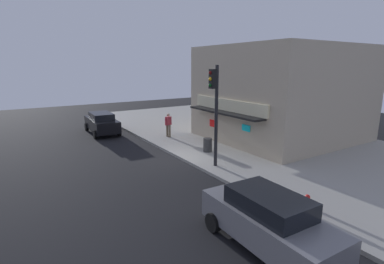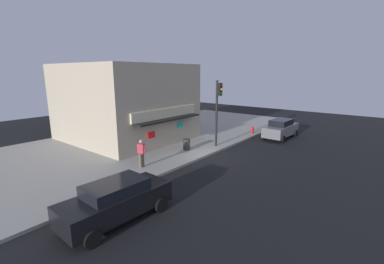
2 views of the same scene
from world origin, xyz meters
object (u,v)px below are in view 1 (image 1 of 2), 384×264
(fire_hydrant, at_px, (307,204))
(pedestrian, at_px, (168,124))
(traffic_light, at_px, (215,103))
(parked_car_black, at_px, (102,123))
(parked_car_grey, at_px, (268,221))
(trash_can, at_px, (208,145))

(fire_hydrant, relative_size, pedestrian, 0.41)
(traffic_light, xyz_separation_m, parked_car_black, (-11.45, -2.61, -2.62))
(pedestrian, bearing_deg, parked_car_grey, -15.85)
(trash_can, height_order, parked_car_grey, parked_car_grey)
(pedestrian, relative_size, parked_car_grey, 0.39)
(traffic_light, xyz_separation_m, parked_car_grey, (6.41, -2.79, -2.59))
(fire_hydrant, xyz_separation_m, pedestrian, (-12.86, 1.27, 0.63))
(parked_car_black, bearing_deg, parked_car_grey, -0.57)
(pedestrian, relative_size, parked_car_black, 0.38)
(traffic_light, bearing_deg, trash_can, 151.72)
(fire_hydrant, bearing_deg, parked_car_black, -172.25)
(pedestrian, bearing_deg, fire_hydrant, -5.62)
(fire_hydrant, distance_m, parked_car_grey, 2.62)
(fire_hydrant, xyz_separation_m, parked_car_grey, (0.53, -2.54, 0.39))
(traffic_light, height_order, trash_can, traffic_light)
(fire_hydrant, distance_m, parked_car_black, 17.50)
(pedestrian, bearing_deg, trash_can, 2.89)
(trash_can, bearing_deg, pedestrian, -177.11)
(traffic_light, relative_size, trash_can, 6.26)
(traffic_light, bearing_deg, fire_hydrant, -2.44)
(traffic_light, bearing_deg, parked_car_black, -167.16)
(pedestrian, height_order, parked_car_grey, pedestrian)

